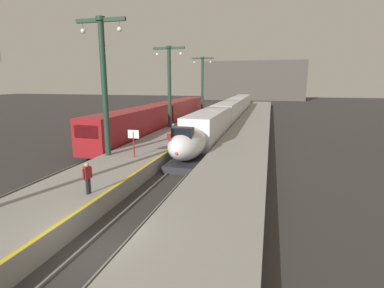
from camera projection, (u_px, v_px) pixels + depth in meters
ground_plane at (96, 255)px, 12.00m from camera, size 260.00×260.00×0.00m
platform_left at (180, 134)px, 36.32m from camera, size 4.80×110.00×1.05m
platform_right at (247, 137)px, 34.31m from camera, size 4.80×110.00×1.05m
platform_left_safety_stripe at (198, 131)px, 35.65m from camera, size 0.20×107.80×0.01m
rail_main_left at (211, 135)px, 38.20m from camera, size 0.08×110.00×0.12m
rail_main_right at (223, 136)px, 37.83m from camera, size 0.08×110.00×0.12m
rail_secondary_left at (152, 133)px, 40.21m from camera, size 0.08×110.00×0.12m
rail_secondary_right at (162, 133)px, 39.84m from camera, size 0.08×110.00×0.12m
highspeed_train_main at (229, 112)px, 47.63m from camera, size 2.92×56.21×3.60m
regional_train_adjacent at (163, 115)px, 41.85m from camera, size 2.85×36.60×3.80m
station_column_mid at (104, 76)px, 22.65m from camera, size 4.00×0.68×10.40m
station_column_far at (169, 80)px, 37.13m from camera, size 4.00×0.68×9.97m
station_column_distant at (202, 80)px, 54.71m from camera, size 4.00×0.68×10.07m
passenger_near_edge at (173, 131)px, 29.62m from camera, size 0.36×0.52×1.69m
passenger_mid_platform at (87, 176)px, 15.45m from camera, size 0.33×0.54×1.69m
rolling_suitcase at (169, 137)px, 30.00m from camera, size 0.40×0.22×0.98m
departure_info_board at (134, 138)px, 22.99m from camera, size 0.90×0.10×2.12m
terminus_back_wall at (253, 81)px, 107.12m from camera, size 36.00×2.00×14.00m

